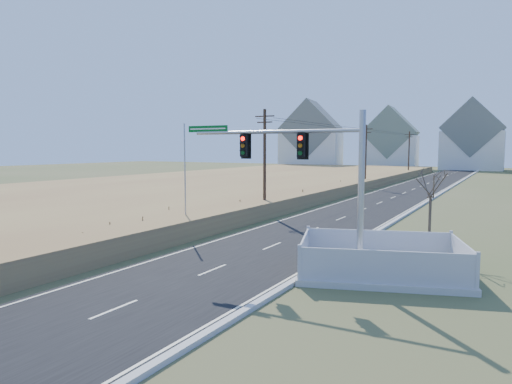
# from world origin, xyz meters

# --- Properties ---
(ground) EXTENTS (260.00, 260.00, 0.00)m
(ground) POSITION_xyz_m (0.00, 0.00, 0.00)
(ground) COLOR #445026
(ground) RESTS_ON ground
(road) EXTENTS (8.00, 180.00, 0.06)m
(road) POSITION_xyz_m (0.00, 50.00, 0.03)
(road) COLOR black
(road) RESTS_ON ground
(curb) EXTENTS (0.30, 180.00, 0.18)m
(curb) POSITION_xyz_m (4.15, 50.00, 0.09)
(curb) COLOR #B2AFA8
(curb) RESTS_ON ground
(reed_marsh) EXTENTS (38.00, 110.00, 1.30)m
(reed_marsh) POSITION_xyz_m (-24.00, 40.00, 0.65)
(reed_marsh) COLOR #A48A4A
(reed_marsh) RESTS_ON ground
(utility_pole_near) EXTENTS (1.80, 0.26, 9.00)m
(utility_pole_near) POSITION_xyz_m (-6.50, 15.00, 4.68)
(utility_pole_near) COLOR #422D1E
(utility_pole_near) RESTS_ON ground
(utility_pole_mid) EXTENTS (1.80, 0.26, 9.00)m
(utility_pole_mid) POSITION_xyz_m (-6.50, 45.00, 4.68)
(utility_pole_mid) COLOR #422D1E
(utility_pole_mid) RESTS_ON ground
(utility_pole_far) EXTENTS (1.80, 0.26, 9.00)m
(utility_pole_far) POSITION_xyz_m (-6.50, 75.00, 4.68)
(utility_pole_far) COLOR #422D1E
(utility_pole_far) RESTS_ON ground
(condo_nw) EXTENTS (17.69, 13.38, 19.05)m
(condo_nw) POSITION_xyz_m (-38.00, 100.00, 7.70)
(condo_nw) COLOR silver
(condo_nw) RESTS_ON ground
(condo_nnw) EXTENTS (14.93, 11.17, 17.03)m
(condo_nnw) POSITION_xyz_m (-18.00, 108.00, 6.94)
(condo_nnw) COLOR silver
(condo_nnw) RESTS_ON ground
(condo_n) EXTENTS (15.27, 10.20, 18.54)m
(condo_n) POSITION_xyz_m (2.00, 112.00, 7.61)
(condo_n) COLOR silver
(condo_n) RESTS_ON ground
(traffic_signal_mast) EXTENTS (9.19, 0.63, 7.31)m
(traffic_signal_mast) POSITION_xyz_m (4.62, -0.42, 4.48)
(traffic_signal_mast) COLOR #9EA0A5
(traffic_signal_mast) RESTS_ON ground
(fence_enclosure) EXTENTS (8.38, 6.94, 1.65)m
(fence_enclosure) POSITION_xyz_m (7.00, 1.19, 0.31)
(fence_enclosure) COLOR #B7B5AD
(fence_enclosure) RESTS_ON ground
(open_sign) EXTENTS (0.52, 0.16, 0.64)m
(open_sign) POSITION_xyz_m (4.50, 0.25, 0.34)
(open_sign) COLOR white
(open_sign) RESTS_ON ground
(flagpole) EXTENTS (0.33, 0.33, 7.35)m
(flagpole) POSITION_xyz_m (-7.00, 4.85, 2.93)
(flagpole) COLOR #B7B5AD
(flagpole) RESTS_ON ground
(bare_tree) EXTENTS (1.85, 1.85, 4.89)m
(bare_tree) POSITION_xyz_m (8.27, 6.19, 3.94)
(bare_tree) COLOR #4C3F33
(bare_tree) RESTS_ON ground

